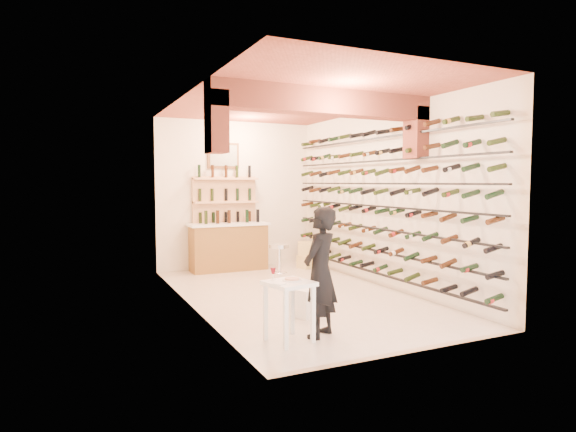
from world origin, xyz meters
The scene contains 11 objects.
ground centered at (0.00, 0.00, 0.00)m, with size 6.00×6.00×0.00m, color beige.
room_shell centered at (0.00, -0.26, 2.25)m, with size 3.52×6.02×3.21m.
wine_rack centered at (1.53, 0.00, 1.55)m, with size 0.32×5.70×2.56m.
back_counter centered at (-0.30, 2.65, 0.53)m, with size 1.70×0.62×1.29m.
back_shelving centered at (-0.30, 2.89, 1.17)m, with size 1.40×0.31×2.73m.
tasting_table centered at (-1.10, -2.08, 0.59)m, with size 0.59×0.59×0.87m.
white_stool centered at (-0.45, -1.22, 0.20)m, with size 0.32×0.32×0.40m, color white.
person centered at (-0.67, -2.07, 0.79)m, with size 0.58×0.38×1.58m, color black.
chrome_barstool centered at (0.11, 0.92, 0.43)m, with size 0.38×0.38×0.74m.
crate_lower centered at (1.40, 2.20, 0.14)m, with size 0.47×0.33×0.28m, color #D5BF75.
crate_upper centered at (1.40, 2.20, 0.43)m, with size 0.49×0.34×0.29m, color #D5BF75.
Camera 1 is at (-3.46, -7.14, 1.87)m, focal length 30.15 mm.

